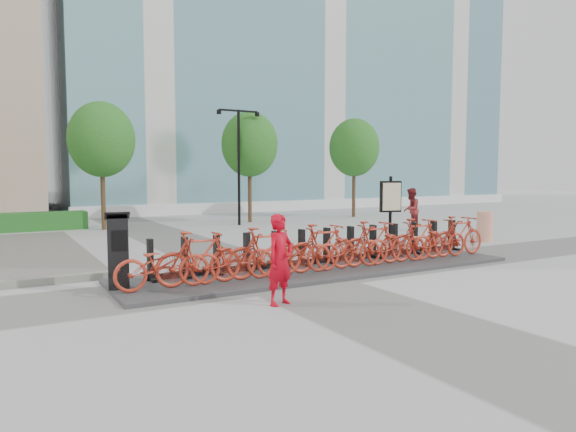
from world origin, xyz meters
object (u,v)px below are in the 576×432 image
bike_0 (163,264)px  map_sign (391,200)px  kiosk (118,252)px  construction_barrel (485,226)px  worker_red (280,260)px  pedestrian (411,209)px

bike_0 → map_sign: (8.15, 2.97, 0.87)m
kiosk → construction_barrel: bearing=16.8°
worker_red → construction_barrel: worker_red is taller
pedestrian → map_sign: (-3.43, -2.71, 0.59)m
bike_0 → worker_red: (1.50, -1.84, 0.22)m
bike_0 → map_sign: 8.72m
map_sign → bike_0: bearing=-144.8°
map_sign → construction_barrel: bearing=-2.0°
worker_red → map_sign: 8.23m
bike_0 → pedestrian: 12.90m
bike_0 → kiosk: kiosk is taller
bike_0 → pedestrian: bearing=-63.9°
worker_red → pedestrian: size_ratio=0.93×
bike_0 → pedestrian: pedestrian is taller
bike_0 → worker_red: size_ratio=1.17×
bike_0 → construction_barrel: (11.37, 1.97, -0.06)m
construction_barrel → bike_0: bearing=-170.2°
kiosk → worker_red: bearing=-36.5°
pedestrian → map_sign: map_sign is taller
kiosk → construction_barrel: (12.08, 1.51, -0.28)m
bike_0 → map_sign: size_ratio=0.84×
pedestrian → map_sign: 4.41m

